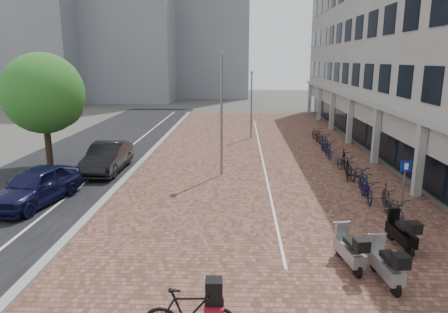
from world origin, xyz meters
TOP-DOWN VIEW (x-y plane):
  - ground at (0.00, 0.00)m, footprint 140.00×140.00m
  - plaza_brick at (2.00, 12.00)m, footprint 14.50×42.00m
  - street_asphalt at (-9.00, 12.00)m, footprint 8.00×50.00m
  - curb at (-5.10, 12.00)m, footprint 0.35×42.00m
  - lane_line at (-7.00, 12.00)m, footprint 0.12×44.00m
  - parking_line at (2.20, 12.00)m, footprint 0.10×30.00m
  - office_building at (12.97, 16.00)m, footprint 8.40×40.00m
  - bg_towers at (-14.34, 48.94)m, footprint 33.00×23.00m
  - car_navy at (-7.92, 2.33)m, footprint 2.86×5.01m
  - car_dark at (-6.50, 7.60)m, footprint 1.72×4.85m
  - hero_bike at (-0.28, -6.15)m, footprint 2.09×0.69m
  - scooter_front at (4.85, -3.63)m, footprint 0.76×1.85m
  - scooter_mid at (6.09, -1.41)m, footprint 0.74×1.82m
  - scooter_back at (4.08, -2.72)m, footprint 0.84×1.84m
  - parking_sign at (7.50, 2.20)m, footprint 0.44×0.09m
  - lamp_near at (-0.18, 7.11)m, footprint 0.12×0.12m
  - lamp_far at (1.64, 17.87)m, footprint 0.12×0.12m
  - street_tree at (-9.96, 8.40)m, footprint 4.45×4.45m
  - bike_row at (6.57, 9.05)m, footprint 1.27×18.09m

SIDE VIEW (x-z plane):
  - ground at x=0.00m, z-range 0.00..0.00m
  - street_asphalt at x=-9.00m, z-range -0.01..0.02m
  - plaza_brick at x=2.00m, z-range -0.01..0.03m
  - lane_line at x=-7.00m, z-range 0.02..0.02m
  - parking_line at x=2.20m, z-range 0.03..0.04m
  - curb at x=-5.10m, z-range 0.00..0.14m
  - bike_row at x=6.57m, z-range 0.00..1.05m
  - scooter_mid at x=6.09m, z-range 0.00..1.21m
  - scooter_back at x=4.08m, z-range 0.00..1.22m
  - scooter_front at x=4.85m, z-range 0.00..1.24m
  - hero_bike at x=-0.28m, z-range -0.08..1.38m
  - car_dark at x=-6.50m, z-range 0.00..1.59m
  - car_navy at x=-7.92m, z-range 0.00..1.61m
  - parking_sign at x=7.50m, z-range 0.32..2.42m
  - lamp_far at x=1.64m, z-range 0.00..5.12m
  - lamp_near at x=-0.18m, z-range 0.00..6.37m
  - street_tree at x=-9.96m, z-range 0.88..7.34m
  - office_building at x=12.97m, z-range 0.94..15.94m
  - bg_towers at x=-14.34m, z-range -2.04..29.96m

